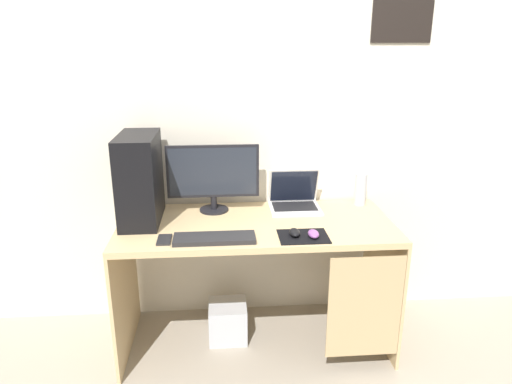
# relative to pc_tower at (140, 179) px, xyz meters

# --- Properties ---
(ground_plane) EXTENTS (8.00, 8.00, 0.00)m
(ground_plane) POSITION_rel_pc_tower_xyz_m (0.64, -0.09, -1.02)
(ground_plane) COLOR #9E9384
(wall_back) EXTENTS (4.00, 0.05, 2.60)m
(wall_back) POSITION_rel_pc_tower_xyz_m (0.64, 0.30, 0.28)
(wall_back) COLOR beige
(wall_back) RESTS_ON ground_plane
(desk) EXTENTS (1.54, 0.69, 0.78)m
(desk) POSITION_rel_pc_tower_xyz_m (0.66, -0.10, -0.40)
(desk) COLOR tan
(desk) RESTS_ON ground_plane
(pc_tower) EXTENTS (0.21, 0.42, 0.49)m
(pc_tower) POSITION_rel_pc_tower_xyz_m (0.00, 0.00, 0.00)
(pc_tower) COLOR black
(pc_tower) RESTS_ON desk
(monitor) EXTENTS (0.54, 0.17, 0.41)m
(monitor) POSITION_rel_pc_tower_xyz_m (0.40, 0.12, -0.03)
(monitor) COLOR black
(monitor) RESTS_ON desk
(laptop) EXTENTS (0.30, 0.25, 0.24)m
(laptop) POSITION_rel_pc_tower_xyz_m (0.89, 0.13, -0.20)
(laptop) COLOR white
(laptop) RESTS_ON desk
(speaker) EXTENTS (0.07, 0.07, 0.20)m
(speaker) POSITION_rel_pc_tower_xyz_m (1.31, 0.16, -0.15)
(speaker) COLOR #B7BCC6
(speaker) RESTS_ON desk
(keyboard) EXTENTS (0.42, 0.14, 0.02)m
(keyboard) POSITION_rel_pc_tower_xyz_m (0.41, -0.32, -0.23)
(keyboard) COLOR #232326
(keyboard) RESTS_ON desk
(mousepad) EXTENTS (0.26, 0.20, 0.00)m
(mousepad) POSITION_rel_pc_tower_xyz_m (0.87, -0.31, -0.24)
(mousepad) COLOR black
(mousepad) RESTS_ON desk
(mouse_left) EXTENTS (0.06, 0.10, 0.03)m
(mouse_left) POSITION_rel_pc_tower_xyz_m (0.83, -0.30, -0.22)
(mouse_left) COLOR black
(mouse_left) RESTS_ON mousepad
(mouse_right) EXTENTS (0.06, 0.10, 0.03)m
(mouse_right) POSITION_rel_pc_tower_xyz_m (0.92, -0.32, -0.22)
(mouse_right) COLOR #8C4C99
(mouse_right) RESTS_ON mousepad
(cell_phone) EXTENTS (0.07, 0.13, 0.01)m
(cell_phone) POSITION_rel_pc_tower_xyz_m (0.15, -0.30, -0.24)
(cell_phone) COLOR #232326
(cell_phone) RESTS_ON desk
(subwoofer) EXTENTS (0.23, 0.23, 0.23)m
(subwoofer) POSITION_rel_pc_tower_xyz_m (0.47, -0.05, -0.91)
(subwoofer) COLOR #B7BCC6
(subwoofer) RESTS_ON ground_plane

